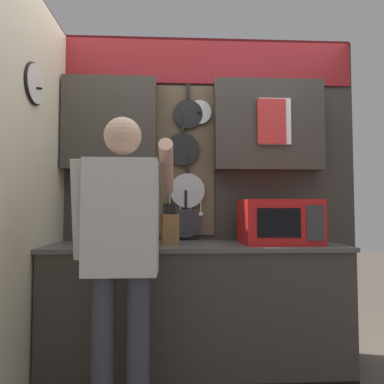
% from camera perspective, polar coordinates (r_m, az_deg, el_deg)
% --- Properties ---
extents(ground_plane, '(14.00, 14.00, 0.00)m').
position_cam_1_polar(ground_plane, '(2.66, 0.73, -28.46)').
color(ground_plane, brown).
extents(base_cabinet_counter, '(2.01, 0.60, 0.91)m').
position_cam_1_polar(base_cabinet_counter, '(2.50, 0.73, -19.12)').
color(base_cabinet_counter, '#38332D').
rests_on(base_cabinet_counter, ground_plane).
extents(back_wall_unit, '(2.58, 0.23, 2.52)m').
position_cam_1_polar(back_wall_unit, '(2.69, 0.56, 4.87)').
color(back_wall_unit, '#38332D').
rests_on(back_wall_unit, ground_plane).
extents(side_wall, '(0.07, 1.60, 2.52)m').
position_cam_1_polar(side_wall, '(2.17, -26.68, 0.58)').
color(side_wall, beige).
rests_on(side_wall, ground_plane).
extents(microwave, '(0.52, 0.40, 0.31)m').
position_cam_1_polar(microwave, '(2.48, 14.23, -4.82)').
color(microwave, red).
rests_on(microwave, base_cabinet_counter).
extents(knife_block, '(0.13, 0.16, 0.29)m').
position_cam_1_polar(knife_block, '(2.37, -3.72, -6.08)').
color(knife_block, brown).
rests_on(knife_block, base_cabinet_counter).
extents(utensil_crock, '(0.10, 0.10, 0.33)m').
position_cam_1_polar(utensil_crock, '(2.43, -15.00, -6.41)').
color(utensil_crock, white).
rests_on(utensil_crock, base_cabinet_counter).
extents(person, '(0.54, 0.62, 1.64)m').
position_cam_1_polar(person, '(1.87, -11.59, -8.08)').
color(person, '#383842').
rests_on(person, ground_plane).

